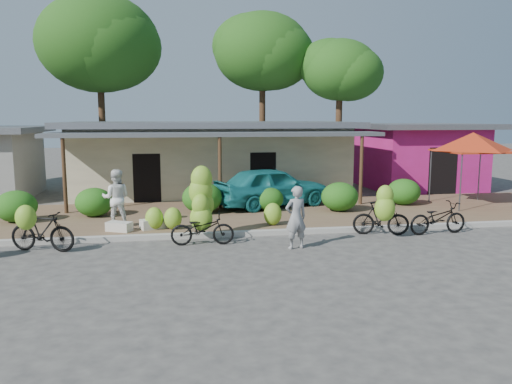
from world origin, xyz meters
The scene contains 27 objects.
ground centered at (0.00, 0.00, 0.00)m, with size 100.00×100.00×0.00m, color #3D3B39.
sidewalk centered at (0.00, 5.00, 0.06)m, with size 60.00×6.00×0.12m, color brown.
curb centered at (0.00, 2.00, 0.07)m, with size 60.00×0.25×0.15m, color #A8A399.
shop_main centered at (0.00, 10.93, 1.72)m, with size 13.00×8.50×3.35m.
shop_pink centered at (10.50, 10.99, 1.67)m, with size 6.00×6.00×3.25m.
tree_far_center centered at (-5.69, 16.11, 7.58)m, with size 6.50×6.49×10.07m.
tree_center_right centered at (3.31, 16.61, 7.40)m, with size 5.66×5.58×9.53m.
tree_near_right centered at (7.31, 14.61, 6.24)m, with size 4.39×4.21×7.88m.
hedge_0 centered at (-6.89, 4.71, 0.65)m, with size 1.35×1.21×1.05m, color #1C5012.
hedge_1 centered at (-4.49, 5.27, 0.62)m, with size 1.29×1.16×1.01m, color #1C5012.
hedge_2 centered at (-0.73, 5.27, 0.68)m, with size 1.44×1.30×1.12m, color #1C5012.
hedge_3 centered at (1.73, 5.38, 0.55)m, with size 1.11×1.00×0.87m, color #1C5012.
hedge_4 centered at (4.30, 4.83, 0.66)m, with size 1.37×1.23×1.07m, color #1C5012.
hedge_5 centered at (7.25, 5.72, 0.64)m, with size 1.32×1.19×1.03m, color #1C5012.
red_canopy centered at (9.75, 5.16, 2.61)m, with size 3.50×3.50×2.86m.
bike_left centered at (-5.25, 1.09, 0.61)m, with size 1.91×1.38×1.37m.
bike_center centered at (-0.97, 1.40, 0.87)m, with size 1.80×1.20×2.19m.
bike_right centered at (4.40, 1.27, 0.68)m, with size 1.76×1.34×1.61m.
bike_far_right centered at (6.22, 1.28, 0.50)m, with size 1.95×0.84×1.00m.
loose_banana_a centered at (-2.36, 2.84, 0.47)m, with size 0.55×0.47×0.69m, color #8DC330.
loose_banana_b centered at (-1.79, 2.76, 0.46)m, with size 0.55×0.47×0.68m, color #8DC330.
loose_banana_c centered at (1.37, 2.82, 0.48)m, with size 0.58×0.49×0.72m, color #8DC330.
sack_near centered at (-2.36, 2.95, 0.27)m, with size 0.85×0.40×0.30m, color beige.
sack_far centered at (-3.41, 2.77, 0.26)m, with size 0.75×0.38×0.28m, color beige.
vendor centered at (1.50, 0.32, 0.86)m, with size 0.63×0.41×1.73m, color gray.
bystander centered at (-3.55, 3.50, 1.03)m, with size 0.88×0.69×1.81m, color silver.
teal_van centered at (2.01, 6.20, 0.89)m, with size 1.83×4.55×1.55m, color #1A7275.
Camera 1 is at (-1.76, -12.56, 3.54)m, focal length 35.00 mm.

